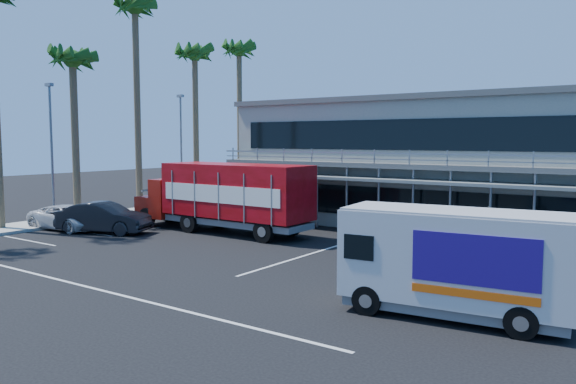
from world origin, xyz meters
The scene contains 15 objects.
ground centered at (0.00, 0.00, 0.00)m, with size 120.00×120.00×0.00m, color black.
building centered at (3.00, 14.94, 3.66)m, with size 22.40×12.00×7.30m.
curb_strip centered at (-15.00, 6.00, 0.08)m, with size 3.00×32.00×0.16m, color #A5A399.
palm_c centered at (-14.90, 3.00, 9.21)m, with size 2.80×2.80×10.75m.
palm_d centered at (-15.20, 8.00, 12.80)m, with size 2.80×2.80×14.75m.
palm_e centered at (-14.70, 13.00, 10.57)m, with size 2.80×2.80×12.25m.
palm_f centered at (-15.10, 18.50, 11.47)m, with size 2.80×2.80×13.25m.
light_pole_near centered at (-14.20, 1.00, 4.50)m, with size 0.50×0.25×8.09m.
light_pole_far centered at (-14.20, 11.00, 4.50)m, with size 0.50×0.25×8.09m.
red_truck centered at (-4.75, 5.01, 2.02)m, with size 10.94×2.74×3.67m.
white_van centered at (9.99, -2.06, 1.60)m, with size 6.38×2.82×3.02m.
parked_car_b centered at (-9.94, 1.20, 0.82)m, with size 1.73×4.96×1.63m, color black.
parked_car_c centered at (-12.50, 0.80, 0.67)m, with size 2.22×4.82×1.34m, color silver.
parked_car_d centered at (-11.76, 7.60, 0.82)m, with size 2.29×5.64×1.64m, color #2E343D.
parked_car_e centered at (-10.29, 9.45, 0.84)m, with size 1.99×4.93×1.68m, color slate.
Camera 1 is at (15.05, -17.20, 4.96)m, focal length 35.00 mm.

